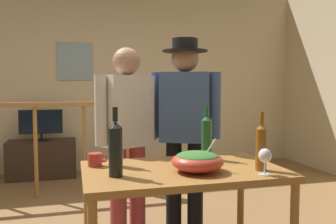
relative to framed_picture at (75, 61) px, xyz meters
name	(u,v)px	position (x,y,z in m)	size (l,w,h in m)	color
back_wall	(101,79)	(0.37, 0.06, -0.25)	(6.39, 0.10, 2.74)	beige
framed_picture	(75,61)	(0.00, 0.00, 0.00)	(0.50, 0.03, 0.54)	#89A7B1
stair_railing	(32,137)	(-0.49, -1.22, -0.92)	(3.27, 0.10, 1.13)	#9E6B33
tv_console	(42,159)	(-0.47, -0.29, -1.36)	(0.90, 0.40, 0.51)	#38281E
flat_screen_tv	(41,122)	(-0.47, -0.32, -0.85)	(0.56, 0.12, 0.42)	black
serving_table	(183,181)	(0.61, -3.31, -0.95)	(1.21, 0.75, 0.75)	#9E6B33
salad_bowl	(198,160)	(0.67, -3.42, -0.80)	(0.31, 0.31, 0.19)	#CC3D2D
wine_glass	(265,157)	(1.01, -3.59, -0.76)	(0.07, 0.07, 0.15)	silver
wine_bottle_clear	(117,146)	(0.22, -3.16, -0.73)	(0.07, 0.07, 0.32)	silver
wine_bottle_amber	(261,146)	(1.05, -3.49, -0.72)	(0.07, 0.07, 0.35)	brown
wine_bottle_green	(207,137)	(0.85, -3.10, -0.71)	(0.07, 0.07, 0.37)	#1E5628
wine_bottle_dark	(116,148)	(0.19, -3.41, -0.70)	(0.08, 0.08, 0.39)	black
mug_red	(95,160)	(0.09, -3.12, -0.82)	(0.13, 0.09, 0.08)	#B7332D
person_standing_left	(127,130)	(0.37, -2.61, -0.71)	(0.52, 0.35, 1.56)	#9E3842
person_standing_right	(185,120)	(0.85, -2.61, -0.64)	(0.54, 0.37, 1.64)	black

